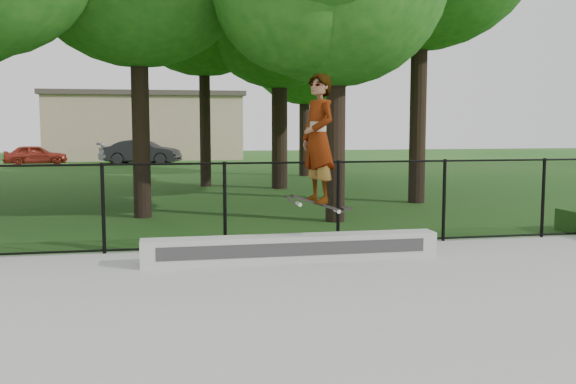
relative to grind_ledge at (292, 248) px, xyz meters
name	(u,v)px	position (x,y,z in m)	size (l,w,h in m)	color
grind_ledge	(292,248)	(0.00, 0.00, 0.00)	(4.63, 0.40, 0.41)	#B8B7B2
car_a	(36,155)	(-8.69, 27.29, 0.30)	(1.32, 3.27, 1.12)	maroon
car_b	(143,152)	(-2.98, 27.15, 0.41)	(1.44, 3.73, 1.36)	black
car_c	(137,152)	(-3.36, 28.17, 0.36)	(1.74, 3.93, 1.24)	#AAA9C0
skater_airborne	(318,140)	(0.34, -0.27, 1.68)	(0.81, 0.81, 2.14)	black
chainlink_fence	(225,205)	(-0.93, 1.20, 0.55)	(16.06, 0.06, 1.50)	black
distant_building	(146,125)	(-2.93, 33.30, 1.90)	(12.40, 6.40, 4.30)	tan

